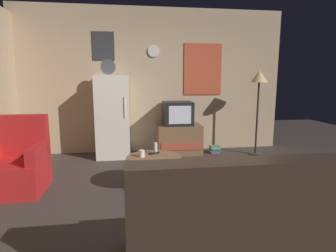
{
  "coord_description": "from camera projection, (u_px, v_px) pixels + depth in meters",
  "views": [
    {
      "loc": [
        -0.44,
        -2.98,
        1.41
      ],
      "look_at": [
        0.1,
        0.9,
        0.75
      ],
      "focal_mm": 29.15,
      "sensor_mm": 36.0,
      "label": 1
    }
  ],
  "objects": [
    {
      "name": "ground_plane",
      "position": [
        170.0,
        201.0,
        3.21
      ],
      "size": [
        12.0,
        12.0,
        0.0
      ],
      "primitive_type": "plane",
      "color": "#3D332D"
    },
    {
      "name": "wall_with_art",
      "position": [
        153.0,
        81.0,
        5.37
      ],
      "size": [
        5.2,
        0.12,
        2.78
      ],
      "color": "tan",
      "rests_on": "ground_plane"
    },
    {
      "name": "fridge",
      "position": [
        113.0,
        116.0,
        5.01
      ],
      "size": [
        0.6,
        0.62,
        1.77
      ],
      "color": "silver",
      "rests_on": "ground_plane"
    },
    {
      "name": "tv_stand",
      "position": [
        179.0,
        139.0,
        5.28
      ],
      "size": [
        0.84,
        0.53,
        0.57
      ],
      "color": "brown",
      "rests_on": "ground_plane"
    },
    {
      "name": "crt_tv",
      "position": [
        178.0,
        113.0,
        5.19
      ],
      "size": [
        0.54,
        0.51,
        0.44
      ],
      "color": "black",
      "rests_on": "tv_stand"
    },
    {
      "name": "standing_lamp",
      "position": [
        259.0,
        83.0,
        5.04
      ],
      "size": [
        0.32,
        0.32,
        1.59
      ],
      "color": "#332D28",
      "rests_on": "ground_plane"
    },
    {
      "name": "coffee_table",
      "position": [
        154.0,
        172.0,
        3.59
      ],
      "size": [
        0.72,
        0.72,
        0.42
      ],
      "color": "brown",
      "rests_on": "ground_plane"
    },
    {
      "name": "wine_glass",
      "position": [
        155.0,
        148.0,
        3.71
      ],
      "size": [
        0.05,
        0.05,
        0.15
      ],
      "primitive_type": "cylinder",
      "color": "silver",
      "rests_on": "coffee_table"
    },
    {
      "name": "mug_ceramic_white",
      "position": [
        142.0,
        154.0,
        3.54
      ],
      "size": [
        0.08,
        0.08,
        0.09
      ],
      "primitive_type": "cylinder",
      "color": "silver",
      "rests_on": "coffee_table"
    },
    {
      "name": "remote_control",
      "position": [
        154.0,
        153.0,
        3.69
      ],
      "size": [
        0.15,
        0.12,
        0.02
      ],
      "primitive_type": "cube",
      "rotation": [
        0.0,
        0.0,
        0.56
      ],
      "color": "black",
      "rests_on": "coffee_table"
    },
    {
      "name": "armchair",
      "position": [
        17.0,
        165.0,
        3.49
      ],
      "size": [
        0.68,
        0.68,
        0.96
      ],
      "color": "red",
      "rests_on": "ground_plane"
    },
    {
      "name": "couch",
      "position": [
        243.0,
        230.0,
        2.02
      ],
      "size": [
        1.7,
        0.8,
        0.92
      ],
      "color": "#38281E",
      "rests_on": "ground_plane"
    },
    {
      "name": "book_stack",
      "position": [
        215.0,
        149.0,
        5.33
      ],
      "size": [
        0.21,
        0.18,
        0.15
      ],
      "color": "#684EB0",
      "rests_on": "ground_plane"
    }
  ]
}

